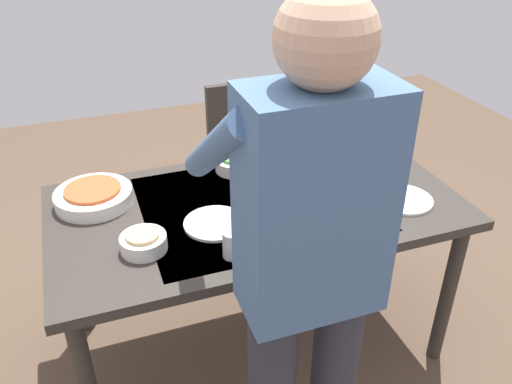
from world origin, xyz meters
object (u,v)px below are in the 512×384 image
(person_server, at_px, (307,272))
(dinner_plate_near, at_px, (403,200))
(water_cup_near_left, at_px, (377,146))
(serving_bowl_pasta, at_px, (94,196))
(side_bowl_salad, at_px, (236,163))
(wine_glass_left, at_px, (338,127))
(water_cup_far_left, at_px, (279,159))
(water_cup_near_right, at_px, (233,244))
(side_bowl_bread, at_px, (143,242))
(wine_bottle, at_px, (291,170))
(dinner_plate_far, at_px, (215,223))
(chair_near, at_px, (248,156))
(dining_table, at_px, (256,219))

(person_server, distance_m, dinner_plate_near, 0.85)
(water_cup_near_left, height_order, serving_bowl_pasta, water_cup_near_left)
(serving_bowl_pasta, xyz_separation_m, side_bowl_salad, (-0.61, -0.07, 0.00))
(wine_glass_left, height_order, water_cup_far_left, wine_glass_left)
(wine_glass_left, bearing_deg, water_cup_near_right, 41.43)
(wine_glass_left, xyz_separation_m, water_cup_near_right, (0.71, 0.62, -0.06))
(wine_glass_left, relative_size, serving_bowl_pasta, 0.50)
(person_server, distance_m, water_cup_near_left, 1.17)
(side_bowl_bread, bearing_deg, water_cup_near_right, 153.90)
(person_server, distance_m, wine_bottle, 0.75)
(wine_bottle, height_order, dinner_plate_near, wine_bottle)
(wine_bottle, xyz_separation_m, dinner_plate_far, (0.35, 0.11, -0.10))
(chair_near, distance_m, wine_bottle, 0.86)
(person_server, bearing_deg, dinner_plate_far, -81.25)
(water_cup_near_left, height_order, dinner_plate_near, water_cup_near_left)
(side_bowl_bread, bearing_deg, wine_bottle, -164.42)
(dining_table, xyz_separation_m, wine_bottle, (-0.15, -0.02, 0.19))
(water_cup_near_right, distance_m, dinner_plate_near, 0.75)
(dining_table, xyz_separation_m, dinner_plate_far, (0.19, 0.09, 0.08))
(dining_table, height_order, person_server, person_server)
(wine_bottle, bearing_deg, dining_table, 6.66)
(wine_bottle, relative_size, dinner_plate_far, 1.29)
(water_cup_near_left, distance_m, dinner_plate_far, 0.90)
(dining_table, distance_m, wine_bottle, 0.24)
(dining_table, distance_m, side_bowl_bread, 0.50)
(person_server, xyz_separation_m, water_cup_near_right, (0.08, -0.39, -0.16))
(water_cup_near_left, bearing_deg, side_bowl_salad, -8.12)
(wine_bottle, xyz_separation_m, side_bowl_bread, (0.62, 0.17, -0.08))
(wine_glass_left, bearing_deg, dining_table, 32.64)
(chair_near, height_order, water_cup_near_left, chair_near)
(chair_near, distance_m, dinner_plate_near, 1.06)
(serving_bowl_pasta, xyz_separation_m, dinner_plate_far, (-0.40, 0.30, -0.03))
(water_cup_far_left, height_order, serving_bowl_pasta, water_cup_far_left)
(wine_bottle, xyz_separation_m, serving_bowl_pasta, (0.75, -0.19, -0.08))
(person_server, relative_size, dinner_plate_near, 7.34)
(water_cup_near_right, bearing_deg, water_cup_near_left, -149.98)
(wine_glass_left, relative_size, side_bowl_bread, 0.94)
(person_server, distance_m, side_bowl_salad, 0.99)
(dinner_plate_far, bearing_deg, wine_glass_left, -149.29)
(dinner_plate_near, bearing_deg, water_cup_far_left, -47.88)
(dining_table, height_order, side_bowl_bread, side_bowl_bread)
(person_server, height_order, water_cup_near_left, person_server)
(serving_bowl_pasta, height_order, side_bowl_salad, same)
(wine_bottle, distance_m, side_bowl_salad, 0.31)
(wine_bottle, relative_size, wine_glass_left, 1.96)
(dining_table, relative_size, dinner_plate_far, 6.92)
(dining_table, height_order, wine_bottle, wine_bottle)
(person_server, height_order, dinner_plate_near, person_server)
(wine_glass_left, bearing_deg, person_server, 58.47)
(wine_bottle, distance_m, water_cup_near_left, 0.53)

